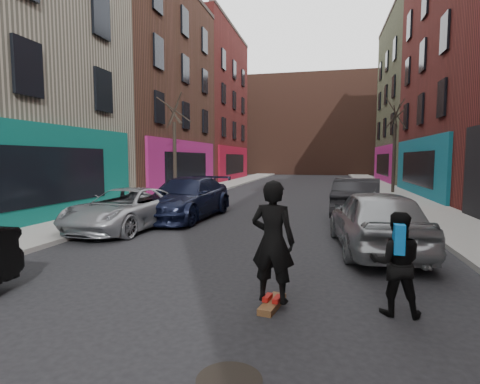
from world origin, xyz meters
The scene contains 14 objects.
sidewalk_left centered at (-6.25, 30.00, 0.07)m, with size 2.50×84.00×0.13m, color gray.
sidewalk_right centered at (6.25, 30.00, 0.07)m, with size 2.50×84.00×0.13m, color gray.
buildings_left centered at (-13.50, 16.00, 8.25)m, with size 12.00×56.00×16.50m, color #501716.
building_far centered at (0.00, 56.00, 7.00)m, with size 40.00×10.00×14.00m, color #47281E.
tree_left_far centered at (-6.20, 18.00, 3.38)m, with size 2.00×2.00×6.50m, color black, non-canonical shape.
tree_right_far centered at (6.20, 24.00, 3.53)m, with size 2.00×2.00×6.80m, color black, non-canonical shape.
parked_left_far centered at (-4.33, 9.45, 0.67)m, with size 2.21×4.79×1.33m, color #989BA1.
parked_left_end centered at (-3.24, 11.99, 0.78)m, with size 2.19×5.39×1.57m, color black.
parked_right_far centered at (3.20, 8.19, 0.79)m, with size 1.86×4.63×1.58m, color gray.
parked_right_end centered at (3.20, 13.75, 0.77)m, with size 1.62×4.66×1.53m, color black.
skateboard centered at (1.20, 4.12, 0.05)m, with size 0.22×0.80×0.10m, color brown.
skateboarder centered at (1.20, 4.12, 1.04)m, with size 0.69×0.45×1.88m, color black.
pedestrian centered at (3.00, 4.27, 0.78)m, with size 0.77×0.64×1.53m.
manhole centered at (1.03, 2.10, 0.01)m, with size 0.70×0.70×0.01m, color black.
Camera 1 is at (1.96, -1.48, 2.31)m, focal length 28.00 mm.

